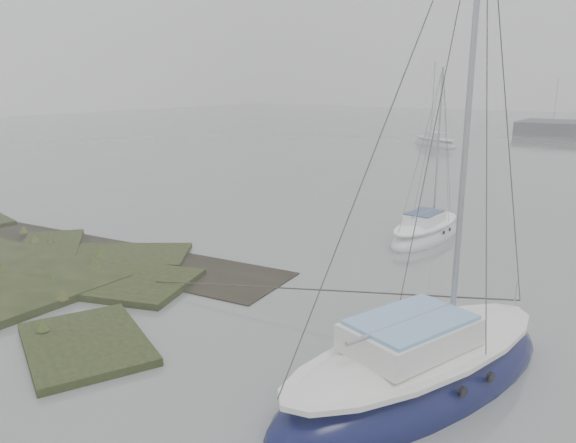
% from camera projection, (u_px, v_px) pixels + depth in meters
% --- Properties ---
extents(ground, '(160.00, 160.00, 0.00)m').
position_uv_depth(ground, '(471.00, 171.00, 37.46)').
color(ground, slate).
rests_on(ground, ground).
extents(sailboat_main, '(4.59, 7.64, 10.24)m').
position_uv_depth(sailboat_main, '(418.00, 374.00, 11.02)').
color(sailboat_main, '#0C103A').
rests_on(sailboat_main, ground).
extents(sailboat_white, '(1.92, 4.99, 6.92)m').
position_uv_depth(sailboat_white, '(426.00, 233.00, 21.60)').
color(sailboat_white, silver).
rests_on(sailboat_white, ground).
extents(sailboat_far_a, '(5.84, 4.89, 8.18)m').
position_uv_depth(sailboat_far_a, '(435.00, 143.00, 51.63)').
color(sailboat_far_a, '#B7BEC2').
rests_on(sailboat_far_a, ground).
extents(sailboat_far_c, '(4.64, 1.57, 6.53)m').
position_uv_depth(sailboat_far_c, '(558.00, 132.00, 62.56)').
color(sailboat_far_c, silver).
rests_on(sailboat_far_c, ground).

